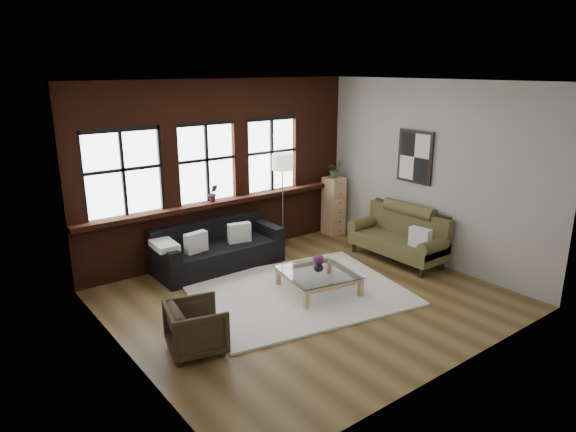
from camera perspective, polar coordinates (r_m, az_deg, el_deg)
floor at (r=7.93m, az=2.08°, el=-9.11°), size 5.50×5.50×0.00m
ceiling at (r=7.16m, az=2.36°, el=14.69°), size 5.50×5.50×0.00m
wall_back at (r=9.40m, az=-7.57°, el=5.13°), size 5.50×0.00×5.50m
wall_front at (r=5.76m, az=18.25°, el=-2.78°), size 5.50×0.00×5.50m
wall_left at (r=6.08m, az=-18.23°, el=-1.79°), size 0.00×5.00×5.00m
wall_right at (r=9.34m, az=15.39°, el=4.61°), size 0.00×5.00×5.00m
brick_backwall at (r=9.35m, az=-7.38°, el=5.07°), size 5.50×0.12×3.20m
sill_ledge at (r=9.40m, az=-6.98°, el=1.64°), size 5.50×0.30×0.08m
window_left at (r=8.59m, az=-17.90°, el=4.44°), size 1.38×0.10×1.50m
window_mid at (r=9.18m, az=-9.07°, el=5.76°), size 1.38×0.10×1.50m
window_right at (r=9.91m, az=-1.91°, el=6.72°), size 1.38×0.10×1.50m
wall_poster at (r=9.45m, az=13.95°, el=6.39°), size 0.05×0.74×0.94m
shag_rug at (r=8.06m, az=1.15°, el=-8.51°), size 3.55×3.02×0.03m
dark_sofa at (r=9.00m, az=-7.73°, el=-3.29°), size 2.22×0.90×0.81m
pillow_a at (r=8.65m, az=-10.19°, el=-2.90°), size 0.42×0.20×0.34m
pillow_b at (r=9.04m, az=-5.42°, el=-1.85°), size 0.42×0.22×0.34m
vintage_settee at (r=9.42m, az=12.04°, el=-2.03°), size 0.82×1.85×0.99m
pillow_settee at (r=8.99m, az=14.46°, el=-2.36°), size 0.17×0.39×0.34m
armchair at (r=6.55m, az=-10.15°, el=-12.10°), size 0.84×0.82×0.63m
coffee_table at (r=8.08m, az=3.39°, el=-7.31°), size 1.25×1.25×0.36m
vase at (r=7.98m, az=3.42°, el=-5.63°), size 0.19×0.19×0.16m
flowers at (r=7.94m, az=3.44°, el=-4.87°), size 0.17×0.17×0.17m
drawer_chest at (r=10.73m, az=5.09°, el=1.15°), size 0.37×0.37×1.21m
potted_plant_top at (r=10.56m, az=5.19°, el=5.22°), size 0.34×0.30×0.35m
floor_lamp at (r=9.88m, az=-0.60°, el=2.15°), size 0.40×0.40×1.96m
sill_plant at (r=9.20m, az=-8.33°, el=2.54°), size 0.21×0.19×0.32m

